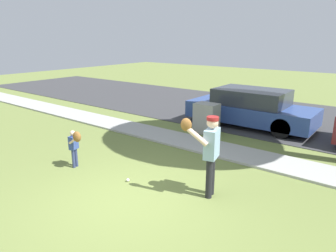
{
  "coord_description": "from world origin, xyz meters",
  "views": [
    {
      "loc": [
        3.95,
        -3.87,
        3.11
      ],
      "look_at": [
        -0.53,
        1.93,
        1.0
      ],
      "focal_mm": 32.85,
      "sensor_mm": 36.0,
      "label": 1
    }
  ],
  "objects_px": {
    "person_child": "(75,143)",
    "parked_wagon_blue": "(251,108)",
    "baseball": "(128,180)",
    "person_adult": "(209,148)",
    "utility_cabinet": "(206,118)"
  },
  "relations": [
    {
      "from": "person_adult",
      "to": "baseball",
      "type": "distance_m",
      "value": 2.08
    },
    {
      "from": "baseball",
      "to": "parked_wagon_blue",
      "type": "distance_m",
      "value": 6.05
    },
    {
      "from": "person_child",
      "to": "parked_wagon_blue",
      "type": "height_order",
      "value": "parked_wagon_blue"
    },
    {
      "from": "baseball",
      "to": "parked_wagon_blue",
      "type": "xyz_separation_m",
      "value": [
        0.29,
        6.01,
        0.62
      ]
    },
    {
      "from": "person_adult",
      "to": "baseball",
      "type": "height_order",
      "value": "person_adult"
    },
    {
      "from": "person_adult",
      "to": "utility_cabinet",
      "type": "xyz_separation_m",
      "value": [
        -2.25,
        3.71,
        -0.53
      ]
    },
    {
      "from": "baseball",
      "to": "utility_cabinet",
      "type": "distance_m",
      "value": 4.3
    },
    {
      "from": "person_child",
      "to": "parked_wagon_blue",
      "type": "xyz_separation_m",
      "value": [
        1.82,
        6.25,
        0.01
      ]
    },
    {
      "from": "person_adult",
      "to": "baseball",
      "type": "xyz_separation_m",
      "value": [
        -1.74,
        -0.54,
        -1.01
      ]
    },
    {
      "from": "person_adult",
      "to": "utility_cabinet",
      "type": "bearing_deg",
      "value": -71.74
    },
    {
      "from": "person_adult",
      "to": "parked_wagon_blue",
      "type": "relative_size",
      "value": 0.37
    },
    {
      "from": "utility_cabinet",
      "to": "person_child",
      "type": "bearing_deg",
      "value": -102.91
    },
    {
      "from": "person_child",
      "to": "baseball",
      "type": "bearing_deg",
      "value": -4.22
    },
    {
      "from": "baseball",
      "to": "parked_wagon_blue",
      "type": "height_order",
      "value": "parked_wagon_blue"
    },
    {
      "from": "parked_wagon_blue",
      "to": "baseball",
      "type": "bearing_deg",
      "value": -92.73
    }
  ]
}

